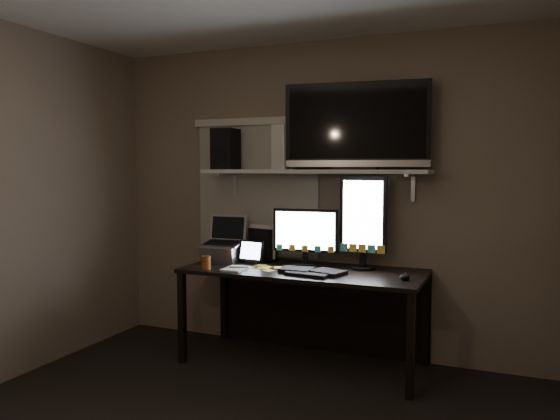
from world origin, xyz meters
The scene contains 18 objects.
back_wall centered at (0.00, 1.80, 1.25)m, with size 3.60×3.60×0.00m, color #705F51.
window_blinds centered at (-0.55, 1.79, 1.30)m, with size 1.10×0.02×1.10m, color beige.
desk centered at (0.00, 1.55, 0.55)m, with size 1.80×0.75×0.73m.
wall_shelf centered at (0.00, 1.62, 1.46)m, with size 1.80×0.35×0.03m, color beige.
monitor_landscape centered at (-0.04, 1.57, 0.96)m, with size 0.52×0.05×0.45m, color black.
monitor_portrait centered at (0.41, 1.61, 1.09)m, with size 0.36×0.07×0.71m, color black.
keyboard centered at (0.11, 1.30, 0.74)m, with size 0.48×0.19×0.03m, color black.
mouse centered at (0.77, 1.33, 0.75)m, with size 0.07×0.11×0.04m, color black.
notepad centered at (-0.47, 1.22, 0.74)m, with size 0.15×0.21×0.01m, color silver.
tablet centered at (-0.46, 1.49, 0.82)m, with size 0.21×0.09×0.19m, color black.
file_sorter centered at (-0.45, 1.68, 0.87)m, with size 0.22×0.10×0.28m, color black.
laptop centered at (-0.73, 1.49, 0.91)m, with size 0.32×0.26×0.37m, color #B5B5BA.
cup centered at (-0.68, 1.14, 0.78)m, with size 0.07×0.07×0.10m, color brown.
sticky_notes centered at (-0.32, 1.35, 0.73)m, with size 0.29×0.21×0.00m, color yellow, non-canonical shape.
tv centered at (0.35, 1.62, 1.80)m, with size 1.08×0.19×0.65m, color black.
game_console centered at (-0.23, 1.62, 1.65)m, with size 0.09×0.29×0.34m, color beige.
speaker centered at (-0.76, 1.62, 1.65)m, with size 0.18×0.22×0.33m, color black.
bottles centered at (-0.21, 1.58, 1.55)m, with size 0.22×0.05×0.14m, color #A50F0C, non-canonical shape.
Camera 1 is at (1.41, -2.39, 1.49)m, focal length 35.00 mm.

